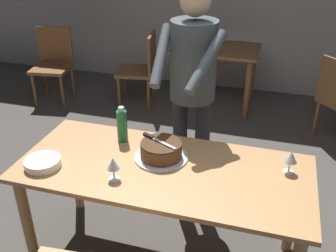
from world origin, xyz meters
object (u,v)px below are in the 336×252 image
Objects in this scene: main_dining_table at (164,181)px; wine_glass_far at (291,158)px; cake_on_platter at (161,151)px; background_table at (216,61)px; cake_knife at (153,138)px; wine_glass_near at (113,164)px; background_chair_1 at (53,62)px; plate_stack at (43,163)px; person_cutting_cake at (192,82)px; water_bottle at (122,125)px; background_chair_0 at (142,67)px.

main_dining_table is 12.38× the size of wine_glass_far.
background_table is (-0.09, 2.47, -0.22)m from cake_on_platter.
cake_knife is 1.75× the size of wine_glass_near.
background_chair_1 reaches higher than cake_knife.
person_cutting_cake is at bearing 47.66° from plate_stack.
background_chair_1 reaches higher than main_dining_table.
main_dining_table is at bearing -65.28° from cake_on_platter.
cake_on_platter is 0.58m from person_cutting_cake.
background_chair_0 is at bearing 106.81° from water_bottle.
wine_glass_far is (1.43, 0.36, 0.08)m from plate_stack.
background_table is at bearing 109.72° from wine_glass_far.
water_bottle is at bearing 157.85° from cake_knife.
person_cutting_cake is at bearing 82.05° from cake_on_platter.
background_chair_0 is (-0.86, -0.23, -0.09)m from background_table.
wine_glass_near is 0.87m from person_cutting_cake.
cake_knife is at bearing 130.63° from main_dining_table.
cake_on_platter is at bearing -87.94° from background_table.
person_cutting_cake is 1.72× the size of background_table.
cake_knife is at bearing -45.70° from background_chair_1.
background_chair_1 is at bearing 134.10° from main_dining_table.
person_cutting_cake is at bearing -59.47° from background_chair_0.
cake_knife is 0.28× the size of background_chair_0.
background_chair_1 is (-2.13, 2.20, -0.15)m from main_dining_table.
water_bottle reaches higher than plate_stack.
cake_knife reaches higher than plate_stack.
background_chair_0 and background_chair_1 have the same top height.
wine_glass_near is at bearing -159.72° from wine_glass_far.
cake_on_platter is 0.38× the size of background_chair_1.
wine_glass_near is 0.14× the size of background_table.
cake_on_platter is 1.35× the size of cake_knife.
background_table is at bearing 90.57° from cake_knife.
cake_on_platter is 2.48m from background_table.
wine_glass_far reaches higher than background_table.
cake_knife is 0.35m from wine_glass_near.
water_bottle is (0.35, 0.43, 0.09)m from plate_stack.
cake_knife is 0.69m from plate_stack.
wine_glass_far is 2.80m from background_chair_0.
wine_glass_near and wine_glass_far have the same top height.
background_table is (-0.86, 2.40, -0.28)m from wine_glass_far.
person_cutting_cake is 2.75m from background_chair_1.
person_cutting_cake reaches higher than plate_stack.
main_dining_table is 8.10× the size of plate_stack.
background_table is at bearing 10.31° from background_chair_1.
background_chair_1 is at bearing 134.76° from cake_on_platter.
water_bottle reaches higher than background_chair_1.
person_cutting_cake reaches higher than wine_glass_near.
cake_knife is 2.41m from background_chair_0.
background_chair_1 is (-1.77, 1.97, -0.37)m from water_bottle.
wine_glass_near is at bearing 0.30° from plate_stack.
person_cutting_cake is 2.03m from background_table.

